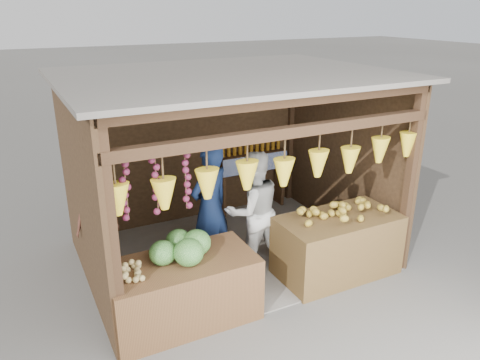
{
  "coord_description": "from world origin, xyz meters",
  "views": [
    {
      "loc": [
        -2.66,
        -5.54,
        3.47
      ],
      "look_at": [
        0.11,
        -0.1,
        1.19
      ],
      "focal_mm": 35.0,
      "sensor_mm": 36.0,
      "label": 1
    }
  ],
  "objects_px": {
    "counter_right": "(337,245)",
    "man_standing": "(210,207)",
    "vendor_seated": "(98,220)",
    "counter_left": "(183,291)",
    "woman_standing": "(253,211)"
  },
  "relations": [
    {
      "from": "man_standing",
      "to": "woman_standing",
      "type": "bearing_deg",
      "value": 131.96
    },
    {
      "from": "counter_right",
      "to": "man_standing",
      "type": "relative_size",
      "value": 0.9
    },
    {
      "from": "man_standing",
      "to": "vendor_seated",
      "type": "bearing_deg",
      "value": -33.71
    },
    {
      "from": "woman_standing",
      "to": "vendor_seated",
      "type": "height_order",
      "value": "woman_standing"
    },
    {
      "from": "counter_left",
      "to": "counter_right",
      "type": "height_order",
      "value": "counter_right"
    },
    {
      "from": "counter_left",
      "to": "man_standing",
      "type": "bearing_deg",
      "value": 51.2
    },
    {
      "from": "counter_left",
      "to": "man_standing",
      "type": "distance_m",
      "value": 1.35
    },
    {
      "from": "vendor_seated",
      "to": "woman_standing",
      "type": "bearing_deg",
      "value": 166.22
    },
    {
      "from": "counter_right",
      "to": "vendor_seated",
      "type": "xyz_separation_m",
      "value": [
        -2.89,
        1.24,
        0.47
      ]
    },
    {
      "from": "counter_left",
      "to": "vendor_seated",
      "type": "relative_size",
      "value": 1.5
    },
    {
      "from": "counter_left",
      "to": "vendor_seated",
      "type": "xyz_separation_m",
      "value": [
        -0.66,
        1.26,
        0.5
      ]
    },
    {
      "from": "counter_left",
      "to": "woman_standing",
      "type": "xyz_separation_m",
      "value": [
        1.31,
        0.72,
        0.46
      ]
    },
    {
      "from": "vendor_seated",
      "to": "counter_right",
      "type": "bearing_deg",
      "value": 158.39
    },
    {
      "from": "woman_standing",
      "to": "vendor_seated",
      "type": "bearing_deg",
      "value": -14.24
    },
    {
      "from": "woman_standing",
      "to": "vendor_seated",
      "type": "distance_m",
      "value": 2.04
    }
  ]
}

